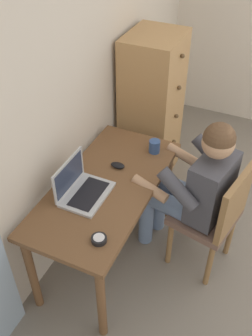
{
  "coord_description": "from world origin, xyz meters",
  "views": [
    {
      "loc": [
        -1.87,
        0.93,
        2.42
      ],
      "look_at": [
        -0.14,
        1.72,
        0.83
      ],
      "focal_mm": 40.92,
      "sensor_mm": 36.0,
      "label": 1
    }
  ],
  "objects_px": {
    "laptop": "(81,188)",
    "desk_clock": "(99,239)",
    "dresser": "(152,110)",
    "person_seated": "(194,185)",
    "computer_mouse": "(118,165)",
    "coffee_mug": "(155,146)",
    "desk": "(106,196)",
    "chair": "(215,215)"
  },
  "relations": [
    {
      "from": "desk",
      "to": "dresser",
      "type": "bearing_deg",
      "value": 5.45
    },
    {
      "from": "desk",
      "to": "chair",
      "type": "relative_size",
      "value": 1.41
    },
    {
      "from": "dresser",
      "to": "desk_clock",
      "type": "xyz_separation_m",
      "value": [
        -1.51,
        -0.28,
        0.07
      ]
    },
    {
      "from": "desk",
      "to": "person_seated",
      "type": "bearing_deg",
      "value": -61.7
    },
    {
      "from": "computer_mouse",
      "to": "coffee_mug",
      "type": "height_order",
      "value": "coffee_mug"
    },
    {
      "from": "dresser",
      "to": "laptop",
      "type": "relative_size",
      "value": 3.93
    },
    {
      "from": "coffee_mug",
      "to": "computer_mouse",
      "type": "bearing_deg",
      "value": 148.87
    },
    {
      "from": "desk",
      "to": "laptop",
      "type": "distance_m",
      "value": 0.23
    },
    {
      "from": "laptop",
      "to": "desk_clock",
      "type": "height_order",
      "value": "laptop"
    },
    {
      "from": "person_seated",
      "to": "desk_clock",
      "type": "distance_m",
      "value": 0.79
    },
    {
      "from": "coffee_mug",
      "to": "person_seated",
      "type": "bearing_deg",
      "value": -117.67
    },
    {
      "from": "dresser",
      "to": "laptop",
      "type": "bearing_deg",
      "value": -179.95
    },
    {
      "from": "chair",
      "to": "coffee_mug",
      "type": "xyz_separation_m",
      "value": [
        0.22,
        0.54,
        0.27
      ]
    },
    {
      "from": "person_seated",
      "to": "coffee_mug",
      "type": "bearing_deg",
      "value": 62.33
    },
    {
      "from": "chair",
      "to": "desk_clock",
      "type": "bearing_deg",
      "value": 142.66
    },
    {
      "from": "chair",
      "to": "person_seated",
      "type": "relative_size",
      "value": 0.74
    },
    {
      "from": "desk",
      "to": "person_seated",
      "type": "height_order",
      "value": "person_seated"
    },
    {
      "from": "dresser",
      "to": "desk_clock",
      "type": "relative_size",
      "value": 14.89
    },
    {
      "from": "desk",
      "to": "chair",
      "type": "xyz_separation_m",
      "value": [
        0.24,
        -0.7,
        -0.11
      ]
    },
    {
      "from": "coffee_mug",
      "to": "laptop",
      "type": "bearing_deg",
      "value": 156.75
    },
    {
      "from": "desk",
      "to": "coffee_mug",
      "type": "relative_size",
      "value": 10.56
    },
    {
      "from": "computer_mouse",
      "to": "desk_clock",
      "type": "relative_size",
      "value": 1.11
    },
    {
      "from": "person_seated",
      "to": "coffee_mug",
      "type": "distance_m",
      "value": 0.41
    },
    {
      "from": "laptop",
      "to": "coffee_mug",
      "type": "xyz_separation_m",
      "value": [
        0.61,
        -0.26,
        -0.0
      ]
    },
    {
      "from": "person_seated",
      "to": "computer_mouse",
      "type": "bearing_deg",
      "value": 99.2
    },
    {
      "from": "dresser",
      "to": "laptop",
      "type": "height_order",
      "value": "dresser"
    },
    {
      "from": "desk_clock",
      "to": "dresser",
      "type": "bearing_deg",
      "value": 10.55
    },
    {
      "from": "person_seated",
      "to": "computer_mouse",
      "type": "distance_m",
      "value": 0.53
    },
    {
      "from": "laptop",
      "to": "desk_clock",
      "type": "distance_m",
      "value": 0.41
    },
    {
      "from": "dresser",
      "to": "coffee_mug",
      "type": "xyz_separation_m",
      "value": [
        -0.61,
        -0.26,
        0.1
      ]
    },
    {
      "from": "chair",
      "to": "coffee_mug",
      "type": "bearing_deg",
      "value": 67.65
    },
    {
      "from": "dresser",
      "to": "person_seated",
      "type": "bearing_deg",
      "value": -142.23
    },
    {
      "from": "laptop",
      "to": "computer_mouse",
      "type": "xyz_separation_m",
      "value": [
        0.33,
        -0.1,
        -0.04
      ]
    },
    {
      "from": "chair",
      "to": "desk",
      "type": "bearing_deg",
      "value": 109.34
    },
    {
      "from": "dresser",
      "to": "computer_mouse",
      "type": "distance_m",
      "value": 0.89
    },
    {
      "from": "desk",
      "to": "computer_mouse",
      "type": "distance_m",
      "value": 0.23
    },
    {
      "from": "laptop",
      "to": "computer_mouse",
      "type": "bearing_deg",
      "value": -16.05
    },
    {
      "from": "desk",
      "to": "computer_mouse",
      "type": "xyz_separation_m",
      "value": [
        0.19,
        0.01,
        0.12
      ]
    },
    {
      "from": "desk",
      "to": "desk_clock",
      "type": "height_order",
      "value": "desk_clock"
    },
    {
      "from": "chair",
      "to": "coffee_mug",
      "type": "height_order",
      "value": "chair"
    },
    {
      "from": "laptop",
      "to": "coffee_mug",
      "type": "bearing_deg",
      "value": -23.25
    },
    {
      "from": "chair",
      "to": "computer_mouse",
      "type": "bearing_deg",
      "value": 94.15
    }
  ]
}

